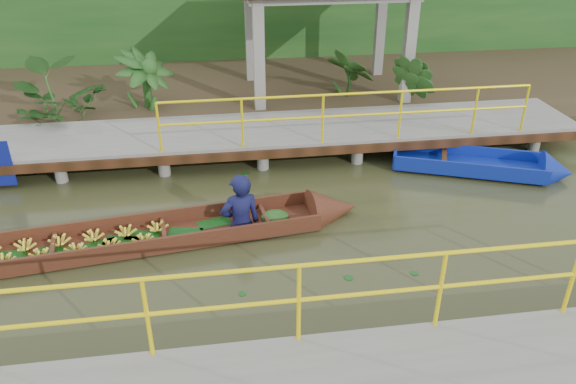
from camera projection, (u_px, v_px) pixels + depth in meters
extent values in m
plane|color=#34371B|center=(220.00, 244.00, 9.15)|extent=(80.00, 80.00, 0.00)
cube|color=#332C19|center=(209.00, 89.00, 15.58)|extent=(30.00, 8.00, 0.45)
cube|color=slate|center=(212.00, 134.00, 11.96)|extent=(16.00, 2.00, 0.15)
cube|color=black|center=(214.00, 157.00, 11.13)|extent=(16.00, 0.12, 0.18)
cylinder|color=yellow|center=(351.00, 94.00, 10.97)|extent=(7.50, 0.05, 0.05)
cylinder|color=yellow|center=(350.00, 115.00, 11.19)|extent=(7.50, 0.05, 0.05)
cylinder|color=yellow|center=(350.00, 118.00, 11.21)|extent=(0.05, 0.05, 1.00)
cylinder|color=slate|center=(7.00, 175.00, 10.88)|extent=(0.24, 0.24, 0.55)
cylinder|color=slate|center=(28.00, 142.00, 12.28)|extent=(0.24, 0.24, 0.55)
cylinder|color=slate|center=(113.00, 168.00, 11.14)|extent=(0.24, 0.24, 0.55)
cylinder|color=slate|center=(122.00, 137.00, 12.53)|extent=(0.24, 0.24, 0.55)
cylinder|color=slate|center=(214.00, 162.00, 11.40)|extent=(0.24, 0.24, 0.55)
cylinder|color=slate|center=(212.00, 132.00, 12.79)|extent=(0.24, 0.24, 0.55)
cylinder|color=slate|center=(311.00, 156.00, 11.65)|extent=(0.24, 0.24, 0.55)
cylinder|color=slate|center=(298.00, 128.00, 13.05)|extent=(0.24, 0.24, 0.55)
cylinder|color=slate|center=(403.00, 150.00, 11.91)|extent=(0.24, 0.24, 0.55)
cylinder|color=slate|center=(381.00, 123.00, 13.30)|extent=(0.24, 0.24, 0.55)
cylinder|color=slate|center=(492.00, 145.00, 12.16)|extent=(0.24, 0.24, 0.55)
cylinder|color=slate|center=(461.00, 119.00, 13.56)|extent=(0.24, 0.24, 0.55)
cylinder|color=slate|center=(214.00, 162.00, 11.40)|extent=(0.24, 0.24, 0.55)
cylinder|color=yellow|center=(318.00, 264.00, 5.83)|extent=(10.00, 0.05, 0.05)
cylinder|color=yellow|center=(317.00, 298.00, 6.05)|extent=(10.00, 0.05, 0.05)
cylinder|color=yellow|center=(317.00, 302.00, 6.07)|extent=(0.05, 0.05, 1.00)
cube|color=slate|center=(259.00, 61.00, 12.99)|extent=(0.25, 0.25, 2.80)
cube|color=slate|center=(408.00, 55.00, 13.45)|extent=(0.25, 0.25, 2.80)
cube|color=slate|center=(250.00, 38.00, 15.08)|extent=(0.25, 0.25, 2.80)
cube|color=slate|center=(380.00, 33.00, 15.54)|extent=(0.25, 0.25, 2.80)
cube|color=#174415|center=(203.00, 7.00, 16.91)|extent=(30.00, 0.80, 4.00)
cube|color=#3B1C10|center=(111.00, 245.00, 9.02)|extent=(6.89, 1.73, 0.05)
cube|color=#3B1C10|center=(110.00, 225.00, 9.32)|extent=(6.78, 0.93, 0.29)
cube|color=#3B1C10|center=(110.00, 254.00, 8.60)|extent=(6.78, 0.93, 0.29)
cone|color=#3B1C10|center=(333.00, 209.00, 9.90)|extent=(0.95, 0.92, 0.82)
ellipsoid|color=#174415|center=(275.00, 217.00, 9.63)|extent=(0.52, 0.43, 0.22)
imported|color=#10123D|center=(239.00, 175.00, 9.07)|extent=(0.77, 0.58, 1.90)
cube|color=navy|center=(468.00, 166.00, 11.49)|extent=(3.08, 1.93, 0.10)
cube|color=navy|center=(468.00, 152.00, 11.82)|extent=(2.77, 1.16, 0.30)
cube|color=navy|center=(470.00, 170.00, 11.06)|extent=(2.77, 1.16, 0.30)
cube|color=navy|center=(396.00, 154.00, 11.74)|extent=(0.39, 0.85, 0.30)
cone|color=navy|center=(556.00, 172.00, 11.12)|extent=(0.86, 0.99, 0.83)
cube|color=black|center=(444.00, 157.00, 11.52)|extent=(0.42, 0.86, 0.05)
imported|color=#174415|center=(54.00, 89.00, 12.80)|extent=(1.04, 1.04, 1.30)
imported|color=#174415|center=(143.00, 85.00, 13.05)|extent=(1.04, 1.04, 1.30)
imported|color=#174415|center=(353.00, 76.00, 13.69)|extent=(1.04, 1.04, 1.30)
imported|color=#174415|center=(411.00, 73.00, 13.88)|extent=(1.04, 1.04, 1.30)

